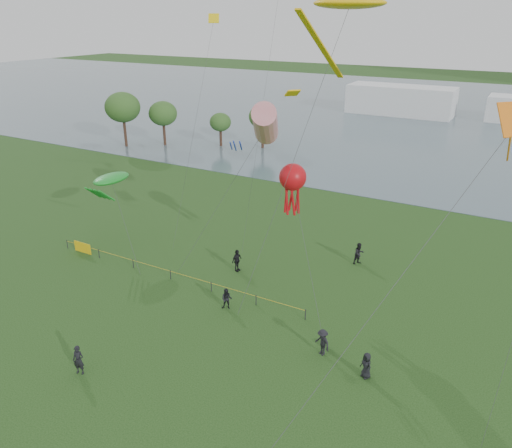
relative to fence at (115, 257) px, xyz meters
The scene contains 16 objects.
ground_plane 20.43m from the fence, 39.43° to the right, with size 400.00×400.00×0.00m, color #183611.
lake 88.45m from the fence, 79.73° to the left, with size 400.00×120.00×0.08m, color slate.
pavilion_left 82.15m from the fence, 87.37° to the left, with size 22.00×8.00×6.00m, color white.
trees 41.67m from the fence, 120.38° to the left, with size 25.00×15.00×8.73m.
fence is the anchor object (origin of this frame).
spectator_a 12.58m from the fence, ahead, with size 0.80×0.62×1.64m, color black.
spectator_b 20.86m from the fence, ahead, with size 1.18×0.68×1.82m, color black.
spectator_c 10.83m from the fence, 21.24° to the left, with size 1.14×0.47×1.94m, color black.
spectator_d 24.03m from the fence, ahead, with size 0.82×0.53×1.68m, color black.
spectator_f 14.65m from the fence, 54.16° to the right, with size 0.70×0.46×1.91m, color black.
spectator_g 21.23m from the fence, 28.67° to the left, with size 0.94×0.73×1.94m, color black.
kite_stingray 27.43m from the fence, 14.05° to the left, with size 6.98×9.96×21.06m.
kite_windsock 17.82m from the fence, 20.00° to the left, with size 8.35×5.84×14.49m.
kite_creature 7.23m from the fence, 130.02° to the left, with size 7.36×6.05×6.68m.
kite_octopus 17.37m from the fence, 18.22° to the left, with size 6.22×6.77×9.77m.
kite_delta 32.84m from the fence, 12.41° to the right, with size 8.89×12.93×16.86m.
Camera 1 is at (13.92, -14.93, 20.05)m, focal length 35.00 mm.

